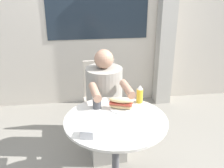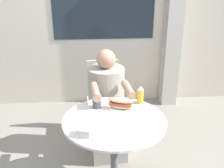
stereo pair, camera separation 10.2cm
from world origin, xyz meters
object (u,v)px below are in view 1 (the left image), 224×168
Objects in this scene: sandwich_on_plate at (121,104)px; drink_cup at (97,102)px; diner_chair at (101,92)px; seated_diner at (105,111)px; condiment_bottle at (140,94)px; cafe_table at (116,139)px.

sandwich_on_plate is 0.20m from drink_cup.
sandwich_on_plate is (0.10, -0.78, 0.24)m from diner_chair.
seated_diner is at bearing 74.37° from drink_cup.
sandwich_on_plate is 0.21m from condiment_bottle.
diner_chair is 0.82m from sandwich_on_plate.
seated_diner is 5.13× the size of sandwich_on_plate.
seated_diner is at bearing 101.10° from sandwich_on_plate.
condiment_bottle is at bearing 106.96° from diner_chair.
condiment_bottle reaches higher than cafe_table.
drink_cup reaches higher than sandwich_on_plate.
diner_chair is at bearing 91.88° from cafe_table.
cafe_table is 0.91× the size of diner_chair.
sandwich_on_plate is at bearing -150.33° from condiment_bottle.
cafe_table is at bearing -57.77° from drink_cup.
sandwich_on_plate is 2.10× the size of drink_cup.
diner_chair is 0.36m from seated_diner.
condiment_bottle is at bearing 29.67° from sandwich_on_plate.
seated_diner is at bearing 91.88° from cafe_table.
sandwich_on_plate is 1.34× the size of condiment_bottle.
seated_diner reaches higher than cafe_table.
drink_cup reaches higher than cafe_table.
cafe_table is at bearing -112.92° from sandwich_on_plate.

